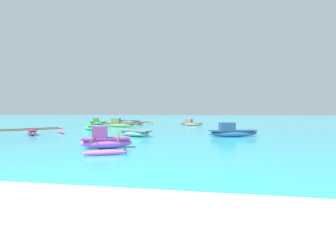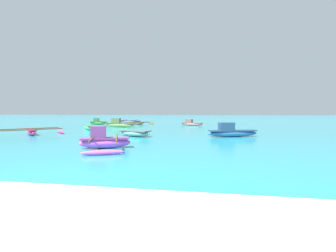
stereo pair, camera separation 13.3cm
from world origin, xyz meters
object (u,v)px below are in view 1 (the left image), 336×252
moored_boat_5 (88,127)px  moored_boat_8 (98,122)px  mooring_buoy_0 (94,129)px  moored_boat_1 (135,133)px  moored_boat_7 (191,123)px  moored_boat_2 (232,132)px  moored_boat_6 (138,123)px  moored_boat_4 (119,124)px  moored_boat_9 (31,132)px  moored_boat_3 (128,122)px  moored_boat_0 (106,141)px

moored_boat_5 → moored_boat_8: 8.99m
moored_boat_8 → mooring_buoy_0: moored_boat_8 is taller
moored_boat_1 → moored_boat_7: (3.11, 12.79, 0.04)m
moored_boat_2 → moored_boat_5: size_ratio=1.20×
moored_boat_2 → moored_boat_7: 12.51m
moored_boat_5 → moored_boat_6: size_ratio=0.69×
moored_boat_4 → moored_boat_9: 9.47m
moored_boat_4 → moored_boat_6: moored_boat_4 is taller
moored_boat_4 → moored_boat_5: size_ratio=1.27×
moored_boat_2 → moored_boat_6: moored_boat_2 is taller
moored_boat_1 → moored_boat_3: (-6.10, 16.46, -0.01)m
moored_boat_2 → moored_boat_3: bearing=111.3°
moored_boat_7 → moored_boat_8: moored_boat_8 is taller
moored_boat_1 → moored_boat_7: moored_boat_7 is taller
moored_boat_6 → moored_boat_9: (-3.97, -13.90, 0.05)m
moored_boat_0 → moored_boat_7: bearing=59.0°
moored_boat_3 → moored_boat_6: 3.46m
moored_boat_5 → moored_boat_8: bearing=161.9°
moored_boat_6 → moored_boat_8: bearing=-127.5°
moored_boat_2 → moored_boat_9: moored_boat_2 is taller
moored_boat_4 → moored_boat_6: 5.05m
moored_boat_4 → moored_boat_5: moored_boat_4 is taller
moored_boat_7 → moored_boat_8: size_ratio=1.18×
moored_boat_0 → moored_boat_1: size_ratio=1.53×
moored_boat_5 → moored_boat_9: moored_boat_9 is taller
moored_boat_7 → moored_boat_8: bearing=-155.7°
moored_boat_8 → mooring_buoy_0: 10.90m
moored_boat_1 → moored_boat_9: size_ratio=0.58×
moored_boat_0 → mooring_buoy_0: size_ratio=10.14×
moored_boat_5 → moored_boat_9: bearing=-57.2°
moored_boat_7 → moored_boat_8: (-12.39, 0.62, 0.03)m
moored_boat_2 → moored_boat_3: size_ratio=0.81×
moored_boat_0 → moored_boat_6: bearing=80.4°
moored_boat_8 → moored_boat_9: size_ratio=0.57×
moored_boat_8 → moored_boat_9: bearing=-101.9°
moored_boat_3 → moored_boat_9: moored_boat_3 is taller
moored_boat_1 → moored_boat_7: bearing=99.2°
moored_boat_1 → moored_boat_7: 13.16m
moored_boat_1 → moored_boat_3: moored_boat_3 is taller
moored_boat_1 → moored_boat_6: bearing=128.6°
moored_boat_3 → mooring_buoy_0: size_ratio=11.05×
moored_boat_2 → moored_boat_6: 16.66m
moored_boat_0 → mooring_buoy_0: (-4.88, 8.55, -0.14)m
moored_boat_2 → moored_boat_8: moored_boat_2 is taller
moored_boat_9 → mooring_buoy_0: size_ratio=11.36×
moored_boat_6 → mooring_buoy_0: mooring_buoy_0 is taller
moored_boat_6 → moored_boat_7: 7.06m
moored_boat_6 → moored_boat_7: moored_boat_7 is taller
moored_boat_6 → mooring_buoy_0: 10.34m
moored_boat_5 → moored_boat_6: 9.10m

